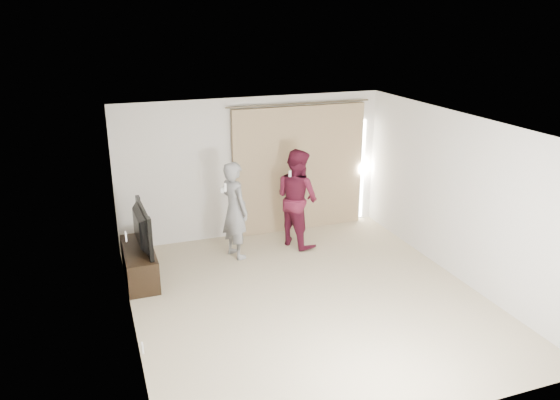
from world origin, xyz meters
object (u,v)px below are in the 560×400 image
Objects in this scene: tv_console at (140,263)px; tv at (136,228)px; person_man at (235,210)px; person_woman at (297,198)px.

tv is (0.00, 0.00, 0.60)m from tv_console.
tv_console is 0.60m from tv.
tv is at bearing -169.40° from person_man.
tv is 0.67× the size of person_woman.
person_man is 1.19m from person_woman.
person_man reaches higher than tv_console.
person_man is at bearing -173.78° from person_woman.
tv_console is 1.79m from person_man.
person_woman is (2.85, 0.44, 0.63)m from tv_console.
person_woman is (2.85, 0.44, 0.03)m from tv.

